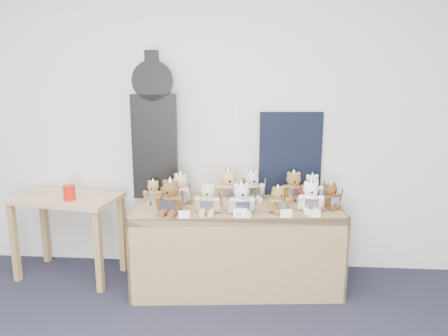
# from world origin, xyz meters

# --- Properties ---
(room_shell) EXTENTS (6.00, 6.00, 6.00)m
(room_shell) POSITION_xyz_m (0.51, 2.49, 1.44)
(room_shell) COLOR silver
(room_shell) RESTS_ON floor
(display_table) EXTENTS (1.72, 0.85, 0.69)m
(display_table) POSITION_xyz_m (0.61, 2.03, 0.54)
(display_table) COLOR brown
(display_table) RESTS_ON floor
(side_table) EXTENTS (0.94, 0.62, 0.72)m
(side_table) POSITION_xyz_m (-0.83, 2.14, 0.60)
(side_table) COLOR tan
(side_table) RESTS_ON floor
(guitar_case) EXTENTS (0.38, 0.15, 1.22)m
(guitar_case) POSITION_xyz_m (-0.09, 2.29, 1.29)
(guitar_case) COLOR black
(guitar_case) RESTS_ON display_table
(navy_board) EXTENTS (0.54, 0.07, 0.72)m
(navy_board) POSITION_xyz_m (1.06, 2.45, 1.05)
(navy_board) COLOR black
(navy_board) RESTS_ON display_table
(red_cup) EXTENTS (0.10, 0.10, 0.13)m
(red_cup) POSITION_xyz_m (-0.75, 2.03, 0.78)
(red_cup) COLOR red
(red_cup) RESTS_ON side_table
(teddy_front_far_left) EXTENTS (0.25, 0.21, 0.30)m
(teddy_front_far_left) POSITION_xyz_m (0.12, 1.84, 0.81)
(teddy_front_far_left) COLOR brown
(teddy_front_far_left) RESTS_ON display_table
(teddy_front_left) EXTENTS (0.22, 0.18, 0.27)m
(teddy_front_left) POSITION_xyz_m (0.40, 1.88, 0.80)
(teddy_front_left) COLOR #CAB88F
(teddy_front_left) RESTS_ON display_table
(teddy_front_centre) EXTENTS (0.23, 0.20, 0.28)m
(teddy_front_centre) POSITION_xyz_m (0.66, 1.86, 0.80)
(teddy_front_centre) COLOR silver
(teddy_front_centre) RESTS_ON display_table
(teddy_front_right) EXTENTS (0.20, 0.19, 0.23)m
(teddy_front_right) POSITION_xyz_m (0.93, 1.93, 0.78)
(teddy_front_right) COLOR olive
(teddy_front_right) RESTS_ON display_table
(teddy_front_far_right) EXTENTS (0.22, 0.18, 0.27)m
(teddy_front_far_right) POSITION_xyz_m (1.18, 1.98, 0.80)
(teddy_front_far_right) COLOR white
(teddy_front_far_right) RESTS_ON display_table
(teddy_front_end) EXTENTS (0.19, 0.19, 0.23)m
(teddy_front_end) POSITION_xyz_m (1.35, 2.07, 0.78)
(teddy_front_end) COLOR brown
(teddy_front_end) RESTS_ON display_table
(teddy_back_left) EXTENTS (0.23, 0.22, 0.29)m
(teddy_back_left) POSITION_xyz_m (0.15, 2.11, 0.80)
(teddy_back_left) COLOR #C0AE8C
(teddy_back_left) RESTS_ON display_table
(teddy_back_centre_left) EXTENTS (0.26, 0.23, 0.31)m
(teddy_back_centre_left) POSITION_xyz_m (0.54, 2.18, 0.81)
(teddy_back_centre_left) COLOR tan
(teddy_back_centre_left) RESTS_ON display_table
(teddy_back_centre_right) EXTENTS (0.24, 0.22, 0.29)m
(teddy_back_centre_right) POSITION_xyz_m (0.73, 2.25, 0.80)
(teddy_back_centre_right) COLOR silver
(teddy_back_centre_right) RESTS_ON display_table
(teddy_back_right) EXTENTS (0.23, 0.19, 0.28)m
(teddy_back_right) POSITION_xyz_m (1.08, 2.27, 0.80)
(teddy_back_right) COLOR olive
(teddy_back_right) RESTS_ON display_table
(teddy_back_end) EXTENTS (0.21, 0.17, 0.25)m
(teddy_back_end) POSITION_xyz_m (1.23, 2.29, 0.79)
(teddy_back_end) COLOR white
(teddy_back_end) RESTS_ON display_table
(teddy_back_far_left) EXTENTS (0.18, 0.15, 0.22)m
(teddy_back_far_left) POSITION_xyz_m (-0.07, 2.10, 0.78)
(teddy_back_far_left) COLOR olive
(teddy_back_far_left) RESTS_ON display_table
(entry_card_a) EXTENTS (0.08, 0.03, 0.06)m
(entry_card_a) POSITION_xyz_m (0.24, 1.73, 0.72)
(entry_card_a) COLOR silver
(entry_card_a) RESTS_ON display_table
(entry_card_b) EXTENTS (0.10, 0.03, 0.07)m
(entry_card_b) POSITION_xyz_m (0.65, 1.77, 0.73)
(entry_card_b) COLOR silver
(entry_card_b) RESTS_ON display_table
(entry_card_c) EXTENTS (0.09, 0.03, 0.06)m
(entry_card_c) POSITION_xyz_m (0.99, 1.80, 0.73)
(entry_card_c) COLOR silver
(entry_card_c) RESTS_ON display_table
(entry_card_d) EXTENTS (0.08, 0.03, 0.06)m
(entry_card_d) POSITION_xyz_m (1.20, 1.82, 0.72)
(entry_card_d) COLOR silver
(entry_card_d) RESTS_ON display_table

